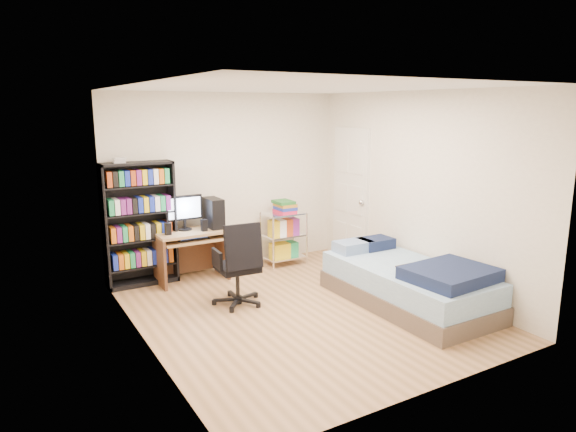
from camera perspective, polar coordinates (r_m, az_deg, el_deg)
room at (r=5.65m, az=1.39°, el=1.33°), size 3.58×4.08×2.58m
media_shelf at (r=6.91m, az=-16.17°, el=-0.72°), size 0.91×0.30×1.68m
computer_desk at (r=7.02m, az=-10.16°, el=-1.99°), size 0.91×0.53×1.15m
office_chair at (r=6.10m, az=-5.48°, el=-6.94°), size 0.64×0.64×1.01m
wire_cart at (r=7.56m, az=-0.48°, el=-0.76°), size 0.60×0.43×0.96m
bed at (r=6.25m, az=13.29°, el=-7.28°), size 1.06×2.11×0.60m
door at (r=7.76m, az=6.99°, el=2.29°), size 0.12×0.80×2.00m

